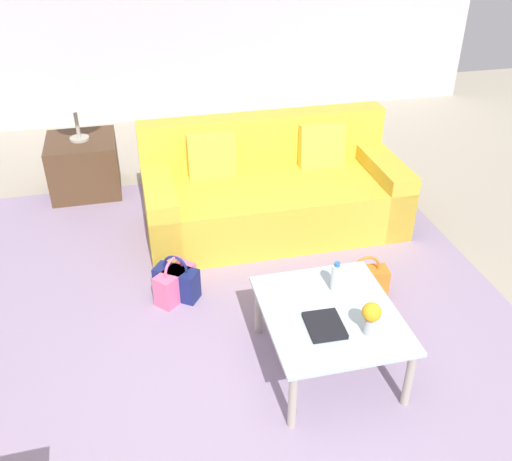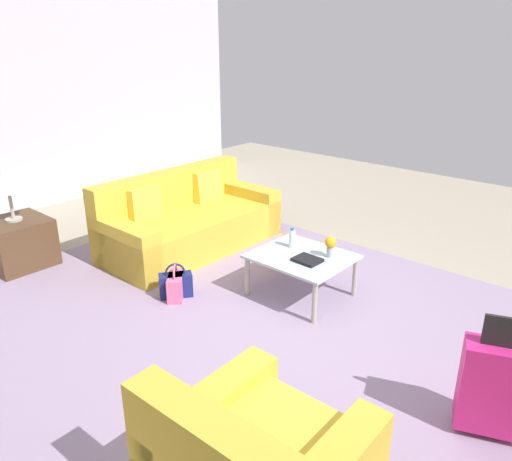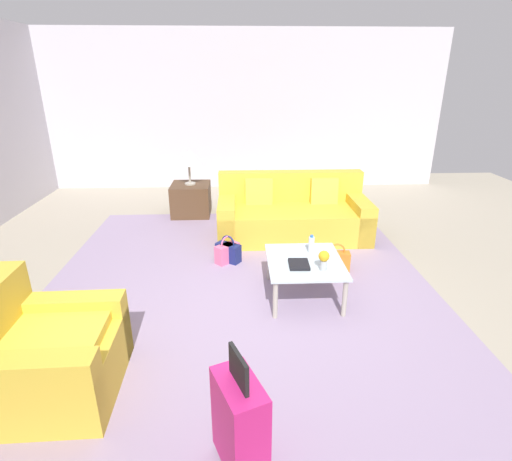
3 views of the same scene
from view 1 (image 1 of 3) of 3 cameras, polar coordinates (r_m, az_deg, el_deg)
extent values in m
plane|color=#A89E89|center=(3.37, 0.85, -19.37)|extent=(12.00, 12.00, 0.00)
cube|color=#9984A3|center=(3.74, -4.48, -12.84)|extent=(5.20, 4.40, 0.01)
cube|color=gold|center=(4.92, 1.76, 2.60)|extent=(1.00, 2.17, 0.45)
cube|color=gold|center=(5.15, 0.70, 6.83)|extent=(0.22, 2.17, 0.90)
cube|color=gold|center=(5.19, 12.13, 4.37)|extent=(1.00, 0.24, 0.58)
cube|color=gold|center=(4.76, -9.51, 1.98)|extent=(1.00, 0.24, 0.58)
cube|color=yellow|center=(5.07, 6.57, 8.42)|extent=(0.16, 0.40, 0.41)
cube|color=yellow|center=(4.85, -4.48, 7.41)|extent=(0.13, 0.40, 0.40)
cube|color=silver|center=(3.45, 7.46, -8.24)|extent=(0.91, 0.79, 0.02)
cylinder|color=#ADA899|center=(3.24, 3.71, -16.61)|extent=(0.05, 0.05, 0.41)
cylinder|color=#ADA899|center=(3.80, 0.25, -7.76)|extent=(0.05, 0.05, 0.41)
cylinder|color=#ADA899|center=(3.45, 15.06, -14.15)|extent=(0.05, 0.05, 0.41)
cylinder|color=#ADA899|center=(3.98, 9.97, -6.21)|extent=(0.05, 0.05, 0.41)
cylinder|color=silver|center=(3.56, 8.01, -4.72)|extent=(0.06, 0.06, 0.18)
cylinder|color=#2D6BBC|center=(3.50, 8.13, -3.37)|extent=(0.04, 0.04, 0.02)
cube|color=black|center=(3.32, 6.87, -9.40)|extent=(0.25, 0.21, 0.03)
cylinder|color=#B2B7BC|center=(3.30, 11.30, -9.34)|extent=(0.07, 0.07, 0.10)
sphere|color=gold|center=(3.24, 11.49, -8.00)|extent=(0.11, 0.11, 0.11)
cube|color=#513823|center=(5.77, -16.81, 6.25)|extent=(0.64, 0.64, 0.53)
cylinder|color=#ADA899|center=(5.66, -17.24, 8.78)|extent=(0.18, 0.18, 0.02)
cylinder|color=#ADA899|center=(5.60, -17.52, 10.38)|extent=(0.04, 0.04, 0.32)
cone|color=white|center=(5.52, -17.97, 12.96)|extent=(0.42, 0.42, 0.22)
cube|color=pink|center=(4.18, -8.07, -5.38)|extent=(0.32, 0.33, 0.24)
torus|color=pink|center=(4.10, -8.22, -3.82)|extent=(0.15, 0.16, 0.20)
cube|color=orange|center=(4.22, 10.84, -5.21)|extent=(0.17, 0.33, 0.24)
torus|color=orange|center=(4.14, 11.03, -3.66)|extent=(0.04, 0.20, 0.20)
cube|color=navy|center=(4.19, -7.92, -5.23)|extent=(0.30, 0.34, 0.24)
torus|color=navy|center=(4.11, -8.07, -3.67)|extent=(0.13, 0.17, 0.20)
camera|label=2|loc=(2.59, -101.01, -12.78)|focal=35.00mm
camera|label=3|loc=(1.41, 142.74, -41.52)|focal=28.00mm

